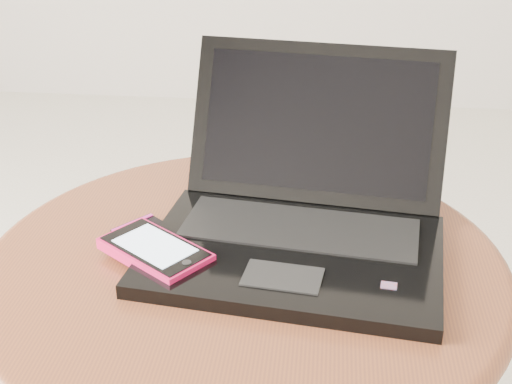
# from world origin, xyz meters

# --- Properties ---
(table) EXTENTS (0.61, 0.61, 0.48)m
(table) POSITION_xyz_m (0.06, 0.10, 0.38)
(table) COLOR #4C200E
(table) RESTS_ON ground
(laptop) EXTENTS (0.36, 0.36, 0.20)m
(laptop) POSITION_xyz_m (0.12, 0.15, 0.52)
(laptop) COLOR black
(laptop) RESTS_ON table
(phone_black) EXTENTS (0.12, 0.12, 0.01)m
(phone_black) POSITION_xyz_m (-0.05, 0.12, 0.49)
(phone_black) COLOR black
(phone_black) RESTS_ON table
(phone_pink) EXTENTS (0.14, 0.13, 0.02)m
(phone_pink) POSITION_xyz_m (-0.04, 0.08, 0.50)
(phone_pink) COLOR #D6134F
(phone_pink) RESTS_ON phone_black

